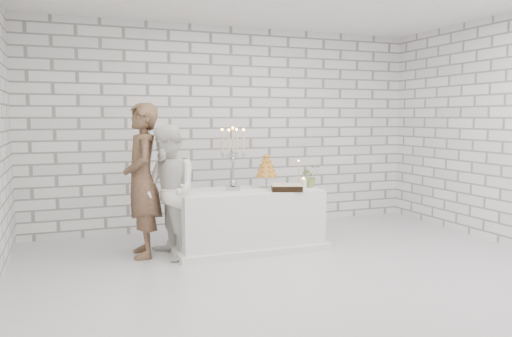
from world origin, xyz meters
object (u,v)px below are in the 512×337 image
cake_table (248,219)px  candelabra (233,159)px  groom (142,180)px  bride (168,192)px  croquembouche (266,170)px

cake_table → candelabra: 0.80m
groom → bride: 0.37m
cake_table → bride: 1.12m
cake_table → bride: size_ratio=1.14×
bride → groom: bearing=-141.2°
cake_table → bride: bearing=-173.6°
cake_table → candelabra: (-0.19, 0.04, 0.77)m
cake_table → candelabra: size_ratio=2.26×
croquembouche → bride: bearing=-170.4°
groom → candelabra: (1.11, -0.07, 0.23)m
bride → candelabra: bearing=89.1°
bride → croquembouche: bride is taller
groom → croquembouche: size_ratio=4.03×
cake_table → bride: (-1.04, -0.12, 0.42)m
cake_table → groom: bearing=175.4°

